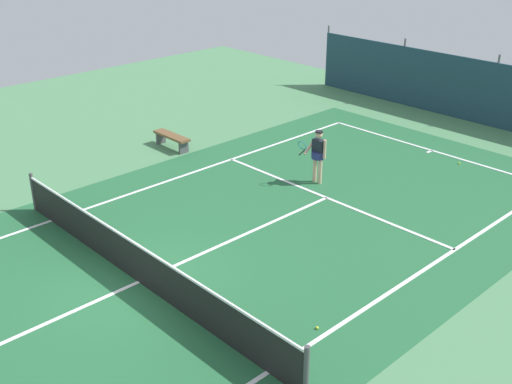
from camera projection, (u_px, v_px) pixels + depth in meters
name	position (u px, v px, depth m)	size (l,w,h in m)	color
ground_plane	(139.00, 282.00, 14.09)	(36.00, 36.00, 0.00)	#4C8456
court_surface	(139.00, 282.00, 14.09)	(11.02, 26.60, 0.01)	#236038
tennis_net	(137.00, 262.00, 13.88)	(10.12, 0.10, 1.10)	black
back_fence	(497.00, 106.00, 23.99)	(16.30, 0.98, 2.70)	#1E3D4C
tennis_player	(318.00, 153.00, 18.69)	(0.69, 0.77, 1.64)	#D8AD8C
tennis_ball_near_player	(317.00, 328.00, 12.52)	(0.07, 0.07, 0.07)	#CCDB33
tennis_ball_midcourt	(459.00, 163.00, 20.41)	(0.07, 0.07, 0.07)	#CCDB33
courtside_bench	(172.00, 138.00, 21.60)	(1.60, 0.40, 0.49)	brown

